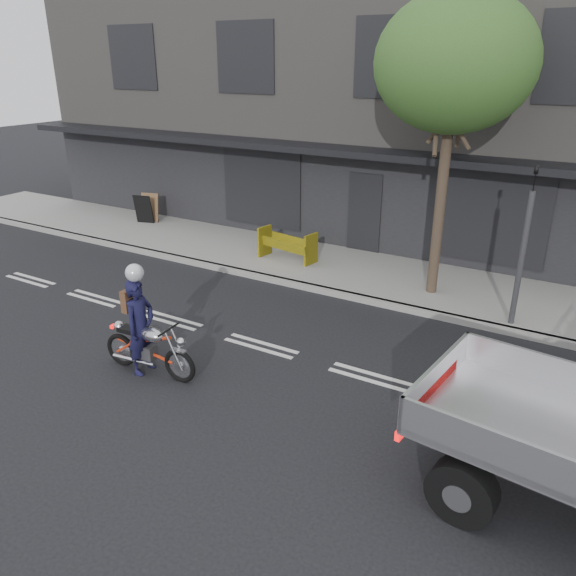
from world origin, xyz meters
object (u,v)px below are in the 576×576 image
at_px(construction_barrier, 283,247).
at_px(sandwich_board, 143,209).
at_px(motorcycle, 149,347).
at_px(traffic_light_pole, 522,256).
at_px(rider, 141,327).
at_px(street_tree, 455,64).

bearing_deg(construction_barrier, sandwich_board, 170.84).
bearing_deg(construction_barrier, motorcycle, -82.66).
distance_m(traffic_light_pole, motorcycle, 7.61).
distance_m(traffic_light_pole, rider, 7.67).
relative_size(traffic_light_pole, rider, 1.94).
relative_size(traffic_light_pole, motorcycle, 1.74).
bearing_deg(motorcycle, construction_barrier, 93.43).
xyz_separation_m(rider, sandwich_board, (-6.73, 7.07, -0.26)).
bearing_deg(traffic_light_pole, sandwich_board, 171.53).
bearing_deg(sandwich_board, motorcycle, -62.09).
distance_m(street_tree, rider, 8.30).
xyz_separation_m(motorcycle, construction_barrier, (-0.78, 6.08, 0.07)).
xyz_separation_m(traffic_light_pole, sandwich_board, (-12.28, 1.83, -1.01)).
bearing_deg(rider, motorcycle, -93.90).
height_order(traffic_light_pole, construction_barrier, traffic_light_pole).
relative_size(rider, construction_barrier, 1.13).
xyz_separation_m(street_tree, motorcycle, (-3.40, -6.09, -4.75)).
distance_m(street_tree, traffic_light_pole, 4.23).
height_order(street_tree, construction_barrier, street_tree).
height_order(rider, construction_barrier, rider).
bearing_deg(motorcycle, rider, 176.10).
xyz_separation_m(rider, construction_barrier, (-0.63, 6.08, -0.30)).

